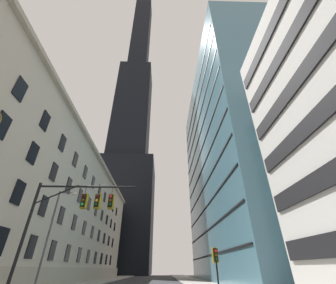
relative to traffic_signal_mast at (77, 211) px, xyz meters
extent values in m
cube|color=beige|center=(-15.06, 25.13, 5.90)|extent=(14.85, 69.25, 22.85)
cube|color=#B2A893|center=(-7.39, 25.13, 16.62)|extent=(0.70, 69.25, 0.60)
cube|color=#B2A893|center=(-7.49, 25.13, -4.43)|extent=(0.50, 69.25, 2.20)
cube|color=black|center=(-7.59, 4.51, -1.53)|extent=(0.14, 1.40, 2.20)
cube|color=black|center=(-7.59, 9.51, -1.53)|extent=(0.14, 1.40, 2.20)
cube|color=black|center=(-7.59, 14.51, -1.53)|extent=(0.14, 1.40, 2.20)
cube|color=black|center=(-7.59, 19.51, -1.53)|extent=(0.14, 1.40, 2.20)
cube|color=black|center=(-7.59, 24.51, -1.53)|extent=(0.14, 1.40, 2.20)
cube|color=black|center=(-7.59, 29.51, -1.53)|extent=(0.14, 1.40, 2.20)
cube|color=black|center=(-7.59, 34.51, -1.53)|extent=(0.14, 1.40, 2.20)
cube|color=black|center=(-7.59, 39.51, -1.53)|extent=(0.14, 1.40, 2.20)
cube|color=black|center=(-7.59, 44.51, -1.53)|extent=(0.14, 1.40, 2.20)
cube|color=black|center=(-7.59, 49.51, -1.53)|extent=(0.14, 1.40, 2.20)
cube|color=black|center=(-7.59, 4.51, 2.67)|extent=(0.14, 1.40, 2.20)
cube|color=black|center=(-7.59, 9.51, 2.67)|extent=(0.14, 1.40, 2.20)
cube|color=black|center=(-7.59, 14.51, 2.67)|extent=(0.14, 1.40, 2.20)
cube|color=black|center=(-7.59, 19.51, 2.67)|extent=(0.14, 1.40, 2.20)
cube|color=black|center=(-7.59, 24.51, 2.67)|extent=(0.14, 1.40, 2.20)
cube|color=black|center=(-7.59, 29.51, 2.67)|extent=(0.14, 1.40, 2.20)
cube|color=black|center=(-7.59, 34.51, 2.67)|extent=(0.14, 1.40, 2.20)
cube|color=black|center=(-7.59, 39.51, 2.67)|extent=(0.14, 1.40, 2.20)
cube|color=black|center=(-7.59, 44.51, 2.67)|extent=(0.14, 1.40, 2.20)
cube|color=black|center=(-7.59, 49.51, 2.67)|extent=(0.14, 1.40, 2.20)
cube|color=black|center=(-7.59, -0.49, 6.87)|extent=(0.14, 1.40, 2.20)
cube|color=black|center=(-7.59, 4.51, 6.87)|extent=(0.14, 1.40, 2.20)
cube|color=black|center=(-7.59, 9.51, 6.87)|extent=(0.14, 1.40, 2.20)
cube|color=black|center=(-7.59, 14.51, 6.87)|extent=(0.14, 1.40, 2.20)
cube|color=black|center=(-7.59, 19.51, 6.87)|extent=(0.14, 1.40, 2.20)
cube|color=black|center=(-7.59, 24.51, 6.87)|extent=(0.14, 1.40, 2.20)
cube|color=black|center=(-7.59, 29.51, 6.87)|extent=(0.14, 1.40, 2.20)
cube|color=black|center=(-7.59, 34.51, 6.87)|extent=(0.14, 1.40, 2.20)
cube|color=black|center=(-7.59, 39.51, 6.87)|extent=(0.14, 1.40, 2.20)
cube|color=black|center=(-7.59, 44.51, 6.87)|extent=(0.14, 1.40, 2.20)
cube|color=black|center=(-7.59, 49.51, 6.87)|extent=(0.14, 1.40, 2.20)
cube|color=black|center=(-7.59, -0.49, 11.07)|extent=(0.14, 1.40, 2.20)
cube|color=black|center=(-7.59, 4.51, 11.07)|extent=(0.14, 1.40, 2.20)
cube|color=black|center=(-7.59, 9.51, 11.07)|extent=(0.14, 1.40, 2.20)
cube|color=black|center=(-7.59, 14.51, 11.07)|extent=(0.14, 1.40, 2.20)
cube|color=black|center=(-7.59, 19.51, 11.07)|extent=(0.14, 1.40, 2.20)
cube|color=black|center=(-7.59, 24.51, 11.07)|extent=(0.14, 1.40, 2.20)
cube|color=black|center=(-7.59, 29.51, 11.07)|extent=(0.14, 1.40, 2.20)
cube|color=black|center=(-7.59, 34.51, 11.07)|extent=(0.14, 1.40, 2.20)
cube|color=black|center=(-7.59, 39.51, 11.07)|extent=(0.14, 1.40, 2.20)
cube|color=black|center=(-7.59, 44.51, 11.07)|extent=(0.14, 1.40, 2.20)
cube|color=black|center=(-7.59, 49.51, 11.07)|extent=(0.14, 1.40, 2.20)
cube|color=black|center=(-11.27, 78.56, 16.80)|extent=(26.40, 26.40, 44.65)
cube|color=black|center=(-11.27, 78.56, 71.59)|extent=(18.48, 18.48, 64.94)
cube|color=black|center=(-11.27, 78.56, 144.65)|extent=(11.88, 11.88, 81.18)
cylinder|color=silver|center=(-13.64, 78.56, 196.84)|extent=(1.20, 1.20, 23.20)
cylinder|color=silver|center=(-8.89, 78.56, 196.84)|extent=(1.20, 1.20, 23.20)
cube|color=black|center=(14.31, -5.65, 0.47)|extent=(0.16, 10.88, 1.10)
cube|color=black|center=(14.31, -5.65, 3.47)|extent=(0.16, 10.88, 1.10)
cube|color=black|center=(14.31, -5.65, 6.47)|extent=(0.16, 10.88, 1.10)
cube|color=black|center=(14.31, -5.65, 9.47)|extent=(0.16, 10.88, 1.10)
cube|color=black|center=(14.31, -5.65, 12.47)|extent=(0.16, 10.88, 1.10)
cube|color=teal|center=(23.27, 26.55, 17.71)|extent=(17.82, 42.74, 46.48)
cube|color=black|center=(14.32, 26.55, -1.53)|extent=(0.12, 41.74, 0.24)
cube|color=black|center=(14.32, 26.55, 2.47)|extent=(0.12, 41.74, 0.24)
cube|color=black|center=(14.32, 26.55, 6.47)|extent=(0.12, 41.74, 0.24)
cube|color=black|center=(14.32, 26.55, 10.47)|extent=(0.12, 41.74, 0.24)
cube|color=black|center=(14.32, 26.55, 14.47)|extent=(0.12, 41.74, 0.24)
cube|color=black|center=(14.32, 26.55, 18.47)|extent=(0.12, 41.74, 0.24)
cube|color=black|center=(14.32, 26.55, 22.47)|extent=(0.12, 41.74, 0.24)
cube|color=black|center=(14.32, 26.55, 26.47)|extent=(0.12, 41.74, 0.24)
cube|color=black|center=(14.32, 26.55, 30.47)|extent=(0.12, 41.74, 0.24)
cube|color=black|center=(14.32, 26.55, 34.47)|extent=(0.12, 41.74, 0.24)
cylinder|color=black|center=(-3.07, -0.05, -1.70)|extent=(0.20, 0.20, 7.36)
cylinder|color=black|center=(0.46, -0.05, 1.73)|extent=(7.06, 0.14, 0.14)
cylinder|color=black|center=(-1.66, -0.05, 1.13)|extent=(2.90, 0.10, 1.47)
cylinder|color=black|center=(0.37, -0.05, 1.43)|extent=(0.04, 0.04, 0.60)
cube|color=black|center=(0.37, -0.05, 0.68)|extent=(0.30, 0.30, 0.90)
cube|color=olive|center=(0.37, 0.12, 0.68)|extent=(0.40, 0.40, 1.04)
sphere|color=#450808|center=(0.37, -0.21, 0.96)|extent=(0.20, 0.20, 0.20)
sphere|color=#4B3A08|center=(0.37, -0.21, 0.68)|extent=(0.20, 0.20, 0.20)
sphere|color=green|center=(0.37, -0.21, 0.40)|extent=(0.20, 0.20, 0.20)
cylinder|color=black|center=(1.34, -0.05, 1.43)|extent=(0.04, 0.04, 0.60)
cube|color=black|center=(1.34, -0.05, 0.68)|extent=(0.30, 0.30, 0.90)
cube|color=olive|center=(1.34, 0.12, 0.68)|extent=(0.40, 0.40, 1.04)
sphere|color=#450808|center=(1.34, -0.21, 0.96)|extent=(0.20, 0.20, 0.20)
sphere|color=yellow|center=(1.34, -0.21, 0.68)|extent=(0.20, 0.20, 0.20)
sphere|color=#083D10|center=(1.34, -0.21, 0.40)|extent=(0.20, 0.20, 0.20)
cylinder|color=black|center=(2.31, -0.05, 1.43)|extent=(0.04, 0.04, 0.60)
cube|color=black|center=(2.31, -0.05, 0.68)|extent=(0.30, 0.30, 0.90)
cube|color=olive|center=(2.31, 0.12, 0.68)|extent=(0.40, 0.40, 1.04)
sphere|color=red|center=(2.31, -0.21, 0.96)|extent=(0.20, 0.20, 0.20)
sphere|color=#4B3A08|center=(2.31, -0.21, 0.68)|extent=(0.20, 0.20, 0.20)
sphere|color=#083D10|center=(2.31, -0.21, 0.40)|extent=(0.20, 0.20, 0.20)
cylinder|color=black|center=(10.13, 2.64, -3.75)|extent=(0.12, 0.12, 3.25)
cube|color=black|center=(10.13, 2.64, -2.63)|extent=(0.30, 0.30, 0.90)
cube|color=olive|center=(10.13, 2.81, -2.63)|extent=(0.40, 0.40, 1.04)
sphere|color=red|center=(10.13, 2.48, -2.35)|extent=(0.20, 0.20, 0.20)
sphere|color=#4B3A08|center=(10.13, 2.48, -2.63)|extent=(0.20, 0.20, 0.20)
sphere|color=#083D10|center=(10.13, 2.48, -2.91)|extent=(0.20, 0.20, 0.20)
cylinder|color=#47474C|center=(-4.87, 6.87, -0.91)|extent=(0.18, 0.18, 8.94)
cylinder|color=#47474C|center=(-4.09, 6.87, 3.41)|extent=(1.58, 0.10, 0.10)
ellipsoid|color=#EFE5C6|center=(-3.30, 6.87, 3.31)|extent=(0.56, 0.32, 0.24)
camera|label=1|loc=(6.02, -15.40, -3.53)|focal=22.58mm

